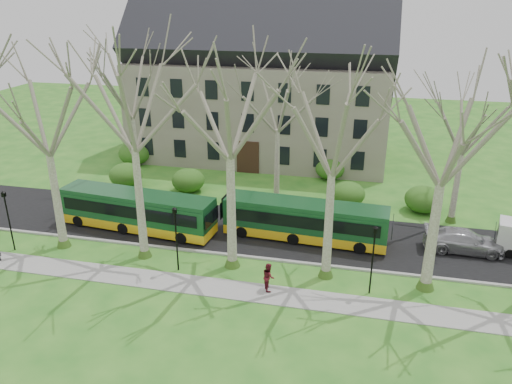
{
  "coord_description": "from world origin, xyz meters",
  "views": [
    {
      "loc": [
        5.01,
        -27.03,
        16.61
      ],
      "look_at": [
        -1.79,
        3.0,
        4.2
      ],
      "focal_mm": 35.0,
      "sensor_mm": 36.0,
      "label": 1
    }
  ],
  "objects_px": {
    "bus_follow": "(305,220)",
    "sedan": "(464,241)",
    "bus_lead": "(137,211)",
    "pedestrian_b": "(269,277)"
  },
  "relations": [
    {
      "from": "sedan",
      "to": "pedestrian_b",
      "type": "bearing_deg",
      "value": 122.34
    },
    {
      "from": "bus_lead",
      "to": "bus_follow",
      "type": "distance_m",
      "value": 12.39
    },
    {
      "from": "bus_lead",
      "to": "pedestrian_b",
      "type": "height_order",
      "value": "bus_lead"
    },
    {
      "from": "bus_lead",
      "to": "sedan",
      "type": "distance_m",
      "value": 23.26
    },
    {
      "from": "bus_follow",
      "to": "sedan",
      "type": "bearing_deg",
      "value": 6.78
    },
    {
      "from": "bus_follow",
      "to": "sedan",
      "type": "distance_m",
      "value": 10.88
    },
    {
      "from": "bus_lead",
      "to": "bus_follow",
      "type": "xyz_separation_m",
      "value": [
        12.34,
        1.14,
        -0.04
      ]
    },
    {
      "from": "bus_lead",
      "to": "pedestrian_b",
      "type": "bearing_deg",
      "value": -21.84
    },
    {
      "from": "bus_follow",
      "to": "bus_lead",
      "type": "bearing_deg",
      "value": -170.89
    },
    {
      "from": "bus_follow",
      "to": "sedan",
      "type": "height_order",
      "value": "bus_follow"
    }
  ]
}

